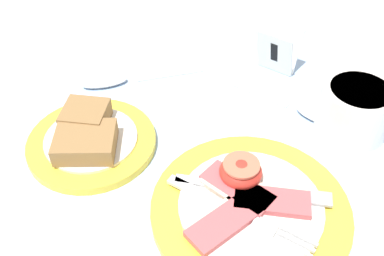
# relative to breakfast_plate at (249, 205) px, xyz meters

# --- Properties ---
(ground_plane) EXTENTS (3.00, 3.00, 0.00)m
(ground_plane) POSITION_rel_breakfast_plate_xyz_m (-0.08, -0.01, -0.01)
(ground_plane) COLOR #93B2DB
(breakfast_plate) EXTENTS (0.23, 0.23, 0.04)m
(breakfast_plate) POSITION_rel_breakfast_plate_xyz_m (0.00, 0.00, 0.00)
(breakfast_plate) COLOR yellow
(breakfast_plate) RESTS_ON ground_plane
(bread_plate) EXTENTS (0.17, 0.17, 0.04)m
(bread_plate) POSITION_rel_breakfast_plate_xyz_m (-0.23, 0.01, 0.00)
(bread_plate) COLOR yellow
(bread_plate) RESTS_ON ground_plane
(sugar_cup) EXTENTS (0.10, 0.10, 0.07)m
(sugar_cup) POSITION_rel_breakfast_plate_xyz_m (0.08, 0.19, 0.03)
(sugar_cup) COLOR white
(sugar_cup) RESTS_ON ground_plane
(number_card) EXTENTS (0.07, 0.05, 0.07)m
(number_card) POSITION_rel_breakfast_plate_xyz_m (-0.06, 0.28, 0.03)
(number_card) COLOR white
(number_card) RESTS_ON ground_plane
(teaspoon_by_saucer) EXTENTS (0.16, 0.14, 0.01)m
(teaspoon_by_saucer) POSITION_rel_breakfast_plate_xyz_m (-0.27, 0.15, -0.01)
(teaspoon_by_saucer) COLOR silver
(teaspoon_by_saucer) RESTS_ON ground_plane
(teaspoon_near_cup) EXTENTS (0.19, 0.05, 0.01)m
(teaspoon_near_cup) POSITION_rel_breakfast_plate_xyz_m (0.01, 0.20, -0.01)
(teaspoon_near_cup) COLOR silver
(teaspoon_near_cup) RESTS_ON ground_plane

